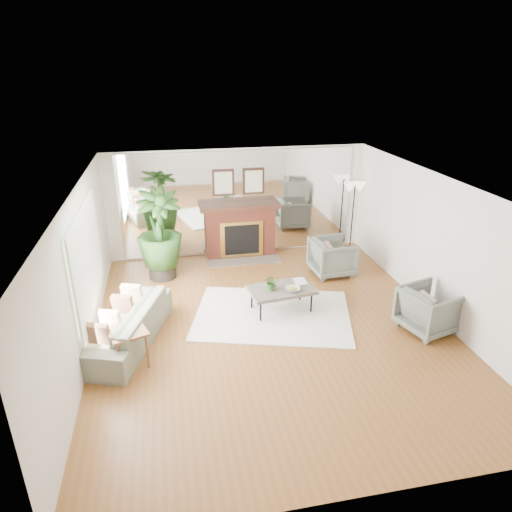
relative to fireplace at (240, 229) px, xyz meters
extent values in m
plane|color=brown|center=(0.00, -3.26, -0.66)|extent=(7.00, 7.00, 0.00)
cube|color=silver|center=(-2.99, -3.26, 0.59)|extent=(0.02, 7.00, 2.50)
cube|color=silver|center=(2.99, -3.26, 0.59)|extent=(0.02, 7.00, 2.50)
cube|color=silver|center=(0.00, 0.23, 0.59)|extent=(6.00, 0.02, 2.50)
cube|color=silver|center=(0.00, 0.21, 0.59)|extent=(5.40, 0.04, 2.40)
cube|color=#B2E09E|center=(-2.96, -2.86, 0.69)|extent=(0.04, 2.40, 1.50)
cube|color=brown|center=(0.00, 0.02, -0.06)|extent=(1.60, 0.40, 1.20)
cube|color=gold|center=(0.00, -0.19, -0.18)|extent=(1.00, 0.04, 0.85)
cube|color=black|center=(0.00, -0.21, -0.18)|extent=(0.80, 0.04, 0.70)
cube|color=#61584D|center=(0.00, -0.33, -0.64)|extent=(1.70, 0.55, 0.03)
cube|color=#402314|center=(0.00, 0.00, 0.56)|extent=(1.85, 0.46, 0.10)
cube|color=black|center=(-0.35, 0.17, 1.09)|extent=(0.50, 0.04, 0.60)
cube|color=black|center=(0.35, 0.17, 1.09)|extent=(0.50, 0.04, 0.60)
cube|color=white|center=(0.10, -2.89, -0.64)|extent=(3.21, 2.67, 0.03)
cube|color=#61584D|center=(0.29, -2.76, -0.22)|extent=(1.26, 0.84, 0.06)
cylinder|color=black|center=(-0.16, -3.07, -0.45)|extent=(0.04, 0.04, 0.41)
cylinder|color=black|center=(0.82, -2.94, -0.45)|extent=(0.04, 0.04, 0.41)
cylinder|color=black|center=(-0.23, -2.59, -0.45)|extent=(0.04, 0.04, 0.41)
cylinder|color=black|center=(0.75, -2.45, -0.45)|extent=(0.04, 0.04, 0.41)
imported|color=#6C7059|center=(-2.45, -3.25, -0.33)|extent=(1.55, 2.40, 0.65)
imported|color=slate|center=(1.78, -1.39, -0.26)|extent=(0.92, 0.90, 0.79)
imported|color=slate|center=(2.60, -3.87, -0.27)|extent=(1.05, 1.03, 0.78)
cube|color=brown|center=(-2.36, -3.89, -0.08)|extent=(0.68, 0.68, 0.04)
cylinder|color=brown|center=(-2.48, -4.16, -0.37)|extent=(0.04, 0.04, 0.57)
cylinder|color=brown|center=(-2.08, -4.01, -0.37)|extent=(0.04, 0.04, 0.57)
cylinder|color=brown|center=(-2.63, -3.76, -0.37)|extent=(0.04, 0.04, 0.57)
cylinder|color=brown|center=(-2.23, -3.61, -0.37)|extent=(0.04, 0.04, 0.57)
cylinder|color=black|center=(-1.84, -0.85, -0.46)|extent=(0.56, 0.56, 0.40)
imported|color=#2F5A21|center=(-1.84, -0.85, 0.45)|extent=(1.11, 1.11, 1.65)
cylinder|color=black|center=(2.70, -0.16, -0.64)|extent=(0.28, 0.28, 0.04)
cylinder|color=black|center=(2.70, -0.16, 0.15)|extent=(0.03, 0.03, 1.62)
cone|color=white|center=(2.58, -0.16, 0.91)|extent=(0.30, 0.30, 0.22)
cone|color=white|center=(2.82, -0.16, 0.91)|extent=(0.30, 0.30, 0.22)
imported|color=#2F5A21|center=(0.11, -2.78, -0.04)|extent=(0.32, 0.29, 0.30)
imported|color=brown|center=(0.47, -2.90, -0.15)|extent=(0.30, 0.30, 0.07)
imported|color=brown|center=(0.59, -2.58, -0.18)|extent=(0.23, 0.31, 0.02)
camera|label=1|loc=(-1.61, -9.92, 3.60)|focal=32.00mm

